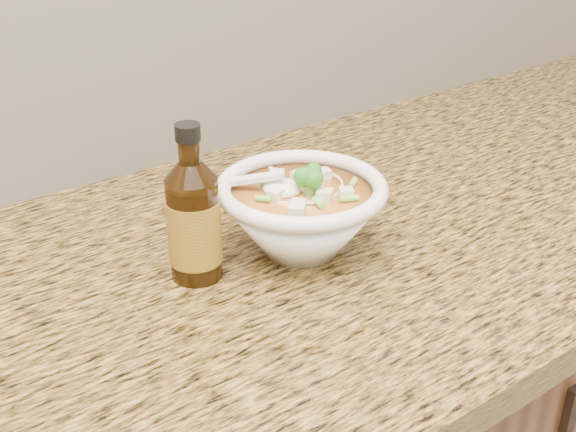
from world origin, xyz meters
TOP-DOWN VIEW (x-y plane):
  - counter_slab at (0.00, 1.68)m, footprint 4.00×0.68m
  - soup_bowl at (0.35, 1.65)m, footprint 0.20×0.20m
  - hot_sauce_bottle at (0.22, 1.67)m, footprint 0.08×0.08m

SIDE VIEW (x-z plane):
  - counter_slab at x=0.00m, z-range 0.86..0.90m
  - soup_bowl at x=0.35m, z-range 0.89..1.00m
  - hot_sauce_bottle at x=0.22m, z-range 0.88..1.06m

